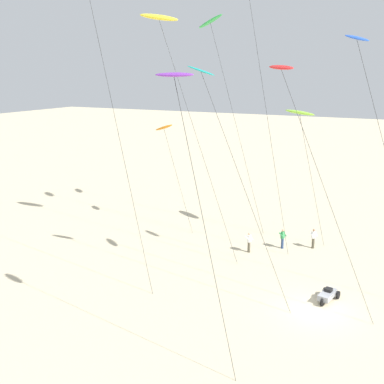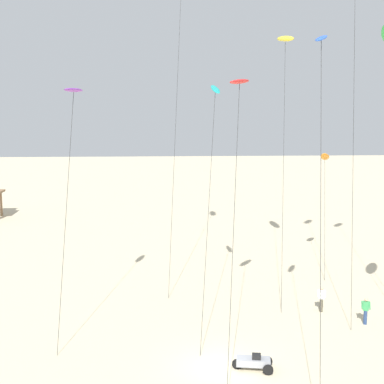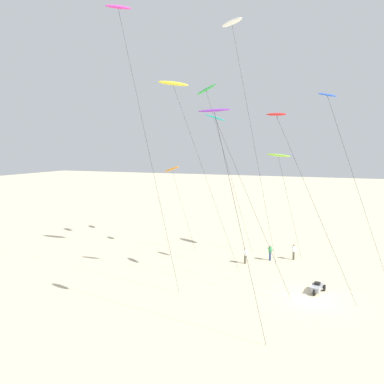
% 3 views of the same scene
% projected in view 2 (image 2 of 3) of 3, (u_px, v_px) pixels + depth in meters
% --- Properties ---
extents(ground_plane, '(260.00, 260.00, 0.00)m').
position_uv_depth(ground_plane, '(221.00, 367.00, 26.42)').
color(ground_plane, beige).
extents(kite_orange, '(1.60, 4.52, 9.83)m').
position_uv_depth(kite_orange, '(325.00, 158.00, 41.94)').
color(kite_orange, orange).
rests_on(kite_orange, ground).
extents(kite_yellow, '(2.15, 9.23, 18.81)m').
position_uv_depth(kite_yellow, '(285.00, 40.00, 38.37)').
color(kite_yellow, yellow).
rests_on(kite_yellow, ground).
extents(kite_purple, '(1.33, 4.84, 14.25)m').
position_uv_depth(kite_purple, '(73.00, 95.00, 29.18)').
color(kite_purple, purple).
rests_on(kite_purple, ground).
extents(kite_blue, '(1.82, 6.49, 16.55)m').
position_uv_depth(kite_blue, '(321.00, 50.00, 23.66)').
color(kite_blue, blue).
rests_on(kite_blue, ground).
extents(kite_red, '(2.25, 7.65, 14.72)m').
position_uv_depth(kite_red, '(239.00, 86.00, 27.41)').
color(kite_red, red).
rests_on(kite_red, ground).
extents(kite_teal, '(1.77, 7.78, 14.67)m').
position_uv_depth(kite_teal, '(215.00, 97.00, 32.13)').
color(kite_teal, teal).
rests_on(kite_teal, ground).
extents(kite_flyer_middle, '(0.64, 0.62, 1.67)m').
position_uv_depth(kite_flyer_middle, '(321.00, 298.00, 33.69)').
color(kite_flyer_middle, '#4C4738').
rests_on(kite_flyer_middle, ground).
extents(kite_flyer_furthest, '(0.66, 0.64, 1.67)m').
position_uv_depth(kite_flyer_furthest, '(366.00, 310.00, 31.67)').
color(kite_flyer_furthest, navy).
rests_on(kite_flyer_furthest, ground).
extents(beach_buggy, '(2.12, 1.16, 0.82)m').
position_uv_depth(beach_buggy, '(254.00, 362.00, 26.09)').
color(beach_buggy, gray).
rests_on(beach_buggy, ground).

